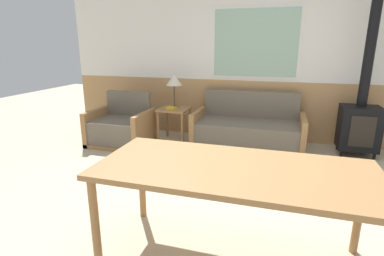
# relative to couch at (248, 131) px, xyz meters

# --- Properties ---
(ground_plane) EXTENTS (16.00, 16.00, 0.00)m
(ground_plane) POSITION_rel_couch_xyz_m (0.24, -2.12, -0.26)
(ground_plane) COLOR beige
(wall_back) EXTENTS (7.20, 0.09, 2.70)m
(wall_back) POSITION_rel_couch_xyz_m (0.23, 0.51, 1.10)
(wall_back) COLOR tan
(wall_back) RESTS_ON ground_plane
(couch) EXTENTS (1.71, 0.81, 0.85)m
(couch) POSITION_rel_couch_xyz_m (0.00, 0.00, 0.00)
(couch) COLOR #9E7042
(couch) RESTS_ON ground_plane
(armchair) EXTENTS (0.94, 0.76, 0.82)m
(armchair) POSITION_rel_couch_xyz_m (-2.01, -0.45, 0.00)
(armchair) COLOR #9E7042
(armchair) RESTS_ON ground_plane
(side_table) EXTENTS (0.48, 0.48, 0.57)m
(side_table) POSITION_rel_couch_xyz_m (-1.22, -0.07, 0.20)
(side_table) COLOR #9E7042
(side_table) RESTS_ON ground_plane
(table_lamp) EXTENTS (0.26, 0.26, 0.55)m
(table_lamp) POSITION_rel_couch_xyz_m (-1.24, 0.01, 0.75)
(table_lamp) COLOR #4C3823
(table_lamp) RESTS_ON side_table
(book_stack) EXTENTS (0.18, 0.16, 0.04)m
(book_stack) POSITION_rel_couch_xyz_m (-1.23, -0.16, 0.33)
(book_stack) COLOR gold
(book_stack) RESTS_ON side_table
(dining_table) EXTENTS (1.94, 0.86, 0.77)m
(dining_table) POSITION_rel_couch_xyz_m (0.19, -2.70, 0.44)
(dining_table) COLOR #9E7042
(dining_table) RESTS_ON ground_plane
(wood_stove) EXTENTS (0.53, 0.44, 2.45)m
(wood_stove) POSITION_rel_couch_xyz_m (1.59, 0.09, 0.37)
(wood_stove) COLOR black
(wood_stove) RESTS_ON ground_plane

